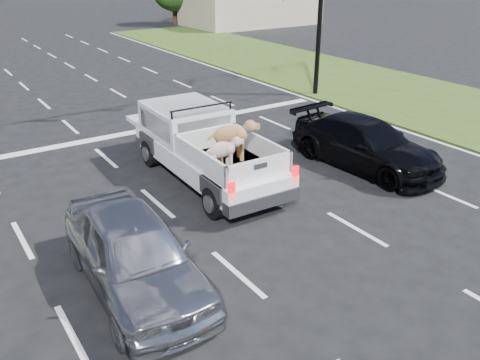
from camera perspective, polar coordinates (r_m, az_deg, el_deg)
name	(u,v)px	position (r m, az deg, el deg)	size (l,w,h in m)	color
ground	(301,250)	(11.83, 6.91, -7.77)	(160.00, 160.00, 0.00)	black
road_markings	(173,161)	(16.79, -7.56, 2.18)	(17.75, 60.00, 0.01)	silver
grass_shoulder_right	(439,104)	(24.67, 21.47, 7.91)	(8.00, 60.00, 0.06)	#2A4615
building_right	(251,5)	(50.67, 1.21, 19.08)	(12.00, 7.00, 3.60)	tan
pickup_truck	(203,145)	(15.02, -4.14, 3.90)	(2.38, 6.02, 2.24)	black
silver_sedan	(134,253)	(10.31, -11.80, -8.06)	(1.92, 4.77, 1.62)	#A3A5AA
black_coupe	(366,144)	(16.44, 13.93, 3.98)	(2.11, 5.20, 1.51)	black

